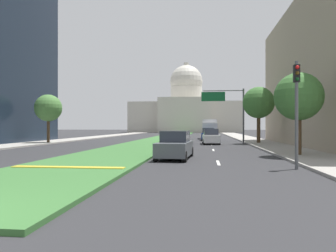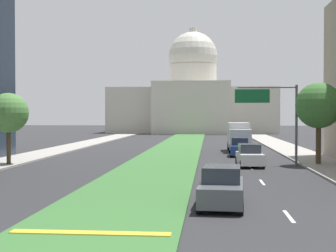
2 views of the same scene
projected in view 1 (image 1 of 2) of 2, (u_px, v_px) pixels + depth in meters
ground_plane at (170, 137)px, 60.10m from camera, size 260.00×260.00×0.00m
grass_median at (167, 138)px, 54.72m from camera, size 5.97×97.51×0.14m
median_curb_nose at (68, 167)px, 14.88m from camera, size 5.37×0.50×0.04m
lane_dashes_right at (209, 140)px, 48.34m from camera, size 0.16×62.98×0.01m
sidewalk_left at (81, 139)px, 50.82m from camera, size 4.00×97.51×0.15m
sidewalk_right at (250, 140)px, 47.85m from camera, size 4.00×97.51×0.15m
capitol_building at (186, 111)px, 113.11m from camera, size 38.10×23.95×24.73m
traffic_light_near_right at (297, 100)px, 15.31m from camera, size 0.28×0.35×5.20m
overhead_guide_sign at (228, 105)px, 37.80m from camera, size 5.04×0.20×6.50m
street_tree_right_near at (299, 97)px, 21.66m from camera, size 3.25×3.25×5.71m
street_tree_left_mid at (48, 108)px, 37.87m from camera, size 3.19×3.19×5.83m
street_tree_right_mid at (259, 103)px, 37.27m from camera, size 3.67×3.67×6.67m
sedan_lead_stopped at (175, 146)px, 20.33m from camera, size 2.20×4.67×1.77m
sedan_midblock at (211, 137)px, 36.83m from camera, size 2.04×4.18×1.78m
sedan_distant at (208, 135)px, 46.48m from camera, size 2.09×4.37×1.82m
box_truck_delivery at (210, 129)px, 52.65m from camera, size 2.40×6.40×3.20m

